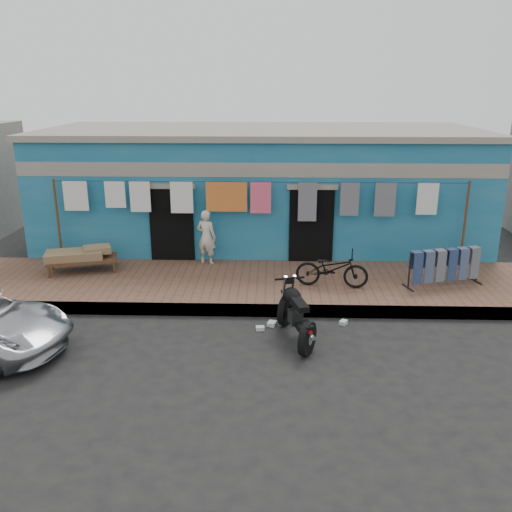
{
  "coord_description": "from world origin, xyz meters",
  "views": [
    {
      "loc": [
        0.34,
        -8.66,
        4.53
      ],
      "look_at": [
        0.0,
        2.0,
        1.15
      ],
      "focal_mm": 38.0,
      "sensor_mm": 36.0,
      "label": 1
    }
  ],
  "objects_px": {
    "motorcycle": "(296,313)",
    "jeans_rack": "(444,267)",
    "seated_person": "(206,237)",
    "charpoy": "(83,260)",
    "bicycle": "(332,265)"
  },
  "relations": [
    {
      "from": "seated_person",
      "to": "charpoy",
      "type": "xyz_separation_m",
      "value": [
        -2.9,
        -0.7,
        -0.4
      ]
    },
    {
      "from": "seated_person",
      "to": "charpoy",
      "type": "distance_m",
      "value": 3.01
    },
    {
      "from": "bicycle",
      "to": "seated_person",
      "type": "bearing_deg",
      "value": 70.91
    },
    {
      "from": "motorcycle",
      "to": "charpoy",
      "type": "bearing_deg",
      "value": 134.06
    },
    {
      "from": "bicycle",
      "to": "charpoy",
      "type": "xyz_separation_m",
      "value": [
        -5.85,
        0.84,
        -0.23
      ]
    },
    {
      "from": "charpoy",
      "to": "bicycle",
      "type": "bearing_deg",
      "value": -8.18
    },
    {
      "from": "seated_person",
      "to": "jeans_rack",
      "type": "xyz_separation_m",
      "value": [
        5.45,
        -1.38,
        -0.25
      ]
    },
    {
      "from": "charpoy",
      "to": "jeans_rack",
      "type": "xyz_separation_m",
      "value": [
        8.35,
        -0.68,
        0.15
      ]
    },
    {
      "from": "jeans_rack",
      "to": "motorcycle",
      "type": "bearing_deg",
      "value": -145.83
    },
    {
      "from": "seated_person",
      "to": "bicycle",
      "type": "xyz_separation_m",
      "value": [
        2.95,
        -1.54,
        -0.17
      ]
    },
    {
      "from": "motorcycle",
      "to": "charpoy",
      "type": "xyz_separation_m",
      "value": [
        -4.99,
        2.96,
        0.0
      ]
    },
    {
      "from": "motorcycle",
      "to": "charpoy",
      "type": "distance_m",
      "value": 5.8
    },
    {
      "from": "jeans_rack",
      "to": "charpoy",
      "type": "bearing_deg",
      "value": 175.37
    },
    {
      "from": "motorcycle",
      "to": "bicycle",
      "type": "bearing_deg",
      "value": 52.54
    },
    {
      "from": "motorcycle",
      "to": "jeans_rack",
      "type": "distance_m",
      "value": 4.06
    }
  ]
}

